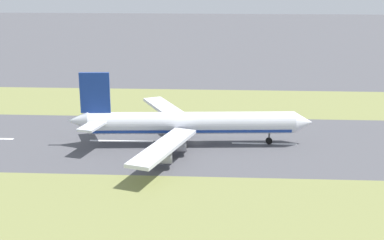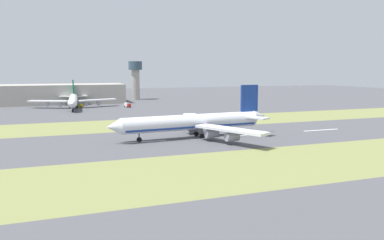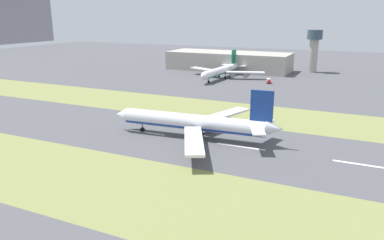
% 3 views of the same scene
% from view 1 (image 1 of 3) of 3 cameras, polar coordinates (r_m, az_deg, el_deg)
% --- Properties ---
extents(ground_plane, '(800.00, 800.00, 0.00)m').
position_cam_1_polar(ground_plane, '(149.10, 0.40, -2.40)').
color(ground_plane, '#4C4C51').
extents(grass_median_west, '(40.00, 600.00, 0.01)m').
position_cam_1_polar(grass_median_west, '(192.22, 1.07, 1.91)').
color(grass_median_west, olive).
rests_on(grass_median_west, ground).
extents(grass_median_east, '(40.00, 600.00, 0.01)m').
position_cam_1_polar(grass_median_east, '(107.53, -0.82, -10.10)').
color(grass_median_east, olive).
rests_on(grass_median_east, ground).
extents(centreline_dash_mid, '(1.20, 18.00, 0.01)m').
position_cam_1_polar(centreline_dash_mid, '(151.53, -7.54, -2.23)').
color(centreline_dash_mid, silver).
rests_on(centreline_dash_mid, ground).
extents(centreline_dash_far, '(1.20, 18.00, 0.01)m').
position_cam_1_polar(centreline_dash_far, '(149.43, 7.73, -2.51)').
color(centreline_dash_far, silver).
rests_on(centreline_dash_far, ground).
extents(airplane_main_jet, '(63.96, 67.22, 20.20)m').
position_cam_1_polar(airplane_main_jet, '(145.63, -0.75, -0.37)').
color(airplane_main_jet, silver).
rests_on(airplane_main_jet, ground).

